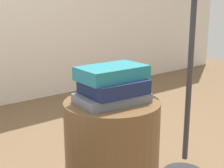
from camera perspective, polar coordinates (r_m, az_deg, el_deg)
side_table at (r=1.46m, az=0.00°, el=-13.79°), size 0.40×0.40×0.57m
book_slate at (r=1.33m, az=-0.03°, el=-2.45°), size 0.30×0.21×0.04m
book_navy at (r=1.33m, az=0.28°, el=-0.42°), size 0.25×0.21×0.06m
book_teal at (r=1.31m, az=-0.03°, el=1.93°), size 0.28×0.18×0.05m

